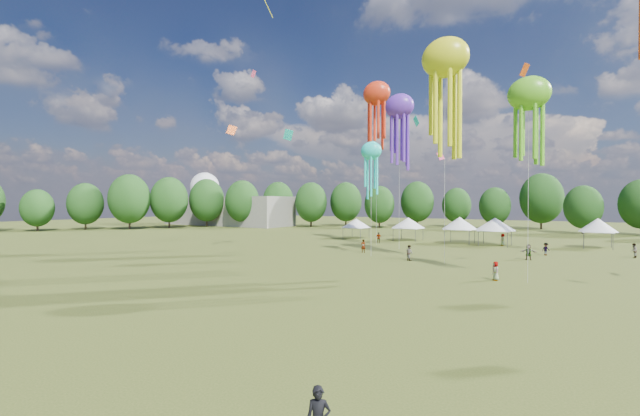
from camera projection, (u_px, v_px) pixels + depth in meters
The scene contains 8 objects.
ground at pixel (185, 372), 15.15m from camera, with size 300.00×300.00×0.00m, color #384416.
spectator_near at pixel (409, 253), 44.23m from camera, with size 0.84×0.65×1.72m, color gray.
spectators_far at pixel (503, 248), 49.37m from camera, with size 32.91×30.10×1.80m.
festival_tents at pixel (458, 224), 63.32m from camera, with size 40.67×9.22×4.23m.
show_kites at pixel (500, 70), 45.50m from camera, with size 37.75×22.17×32.31m.
treeline at pixel (467, 202), 69.69m from camera, with size 201.57×95.24×13.43m.
hangar at pixel (227, 211), 114.61m from camera, with size 40.00×12.00×8.00m, color gray.
radome at pixel (205, 191), 128.24m from camera, with size 9.00×9.00×16.00m.
Camera 1 is at (12.45, -9.90, 6.40)m, focal length 22.58 mm.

